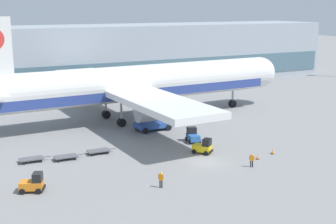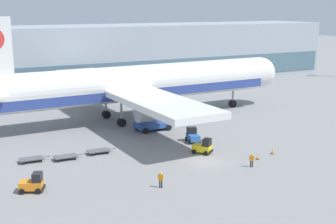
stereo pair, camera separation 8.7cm
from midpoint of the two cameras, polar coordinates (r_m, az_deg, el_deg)
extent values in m
plane|color=gray|center=(56.93, 4.63, -6.12)|extent=(400.00, 400.00, 0.00)
cube|color=#9EA8B2|center=(118.09, -1.29, 7.25)|extent=(90.00, 18.00, 14.00)
cube|color=slate|center=(110.41, 0.82, 5.22)|extent=(88.20, 0.20, 4.90)
cylinder|color=white|center=(76.81, -3.93, 3.54)|extent=(52.15, 7.39, 5.80)
cube|color=#2D428E|center=(77.03, -3.91, 2.58)|extent=(47.99, 7.15, 1.45)
sphere|color=white|center=(90.89, 11.09, 4.77)|extent=(5.68, 5.68, 5.68)
cube|color=white|center=(75.87, -5.69, 2.84)|extent=(9.47, 48.22, 0.90)
cylinder|color=#9EA0A5|center=(67.28, -2.21, 0.05)|extent=(4.28, 2.93, 2.80)
cylinder|color=#9EA0A5|center=(85.39, -8.39, 2.65)|extent=(4.28, 2.93, 2.80)
cylinder|color=#9EA0A5|center=(87.57, 7.87, 2.31)|extent=(0.36, 0.36, 4.00)
cylinder|color=black|center=(87.95, 7.83, 1.02)|extent=(1.33, 0.94, 1.30)
cylinder|color=#9EA0A5|center=(72.91, -5.76, 0.25)|extent=(0.36, 0.36, 4.00)
cylinder|color=black|center=(73.37, -5.72, -1.28)|extent=(1.33, 0.94, 1.30)
cylinder|color=#9EA0A5|center=(78.70, -7.63, 1.13)|extent=(0.36, 0.36, 4.00)
cylinder|color=black|center=(79.13, -7.59, -0.29)|extent=(1.33, 0.94, 1.30)
cube|color=#284C99|center=(71.07, -1.93, -1.56)|extent=(5.29, 3.16, 0.70)
cube|color=#B2B2B7|center=(70.20, -1.95, 1.53)|extent=(5.03, 3.00, 0.30)
cube|color=yellow|center=(70.10, -1.95, 1.97)|extent=(5.03, 3.00, 0.08)
cube|color=#284C99|center=(70.57, -1.94, 0.11)|extent=(4.27, 0.29, 3.68)
cube|color=#284C99|center=(70.57, -1.94, 0.11)|extent=(4.27, 0.29, 3.68)
cylinder|color=black|center=(73.32, -1.11, -1.39)|extent=(0.91, 0.39, 0.90)
cylinder|color=black|center=(70.77, 0.04, -1.91)|extent=(0.91, 0.39, 0.90)
cylinder|color=black|center=(71.62, -3.86, -1.76)|extent=(0.91, 0.39, 0.90)
cylinder|color=black|center=(69.01, -2.79, -2.31)|extent=(0.91, 0.39, 0.90)
cube|color=yellow|center=(60.05, 4.13, -4.39)|extent=(2.50, 2.68, 0.80)
cube|color=black|center=(59.58, 4.73, -3.69)|extent=(1.53, 1.46, 0.90)
cube|color=black|center=(59.71, 5.23, -4.80)|extent=(1.11, 0.88, 0.24)
cylinder|color=black|center=(60.52, 5.08, -4.67)|extent=(0.55, 0.62, 0.60)
cylinder|color=black|center=(59.27, 4.60, -5.04)|extent=(0.55, 0.62, 0.60)
cylinder|color=black|center=(61.08, 3.67, -4.48)|extent=(0.55, 0.62, 0.60)
cylinder|color=black|center=(59.84, 3.16, -4.84)|extent=(0.55, 0.62, 0.60)
cube|color=orange|center=(49.87, -16.35, -8.55)|extent=(2.67, 2.22, 0.80)
cube|color=black|center=(49.44, -15.67, -7.65)|extent=(1.33, 1.50, 0.90)
cube|color=black|center=(49.71, -14.93, -8.88)|extent=(0.66, 1.22, 0.24)
cylinder|color=black|center=(50.48, -15.25, -8.71)|extent=(0.65, 0.46, 0.60)
cylinder|color=black|center=(49.21, -15.58, -9.30)|extent=(0.65, 0.46, 0.60)
cylinder|color=black|center=(50.83, -17.05, -8.67)|extent=(0.65, 0.46, 0.60)
cylinder|color=black|center=(49.57, -17.42, -9.25)|extent=(0.65, 0.46, 0.60)
cube|color=#2D66B7|center=(64.75, 3.03, -3.10)|extent=(1.86, 2.55, 0.80)
cube|color=black|center=(65.12, 2.87, -2.23)|extent=(1.40, 1.15, 0.90)
cube|color=black|center=(65.95, 2.70, -3.05)|extent=(1.26, 0.43, 0.24)
cylinder|color=black|center=(65.39, 2.23, -3.29)|extent=(0.36, 0.64, 0.60)
cylinder|color=black|center=(65.81, 3.39, -3.20)|extent=(0.36, 0.64, 0.60)
cylinder|color=black|center=(63.92, 2.66, -3.68)|extent=(0.36, 0.64, 0.60)
cylinder|color=black|center=(64.34, 3.85, -3.58)|extent=(0.36, 0.64, 0.60)
cube|color=#56565B|center=(59.05, -16.37, -5.48)|extent=(2.85, 1.60, 0.12)
cube|color=#56565B|center=(59.33, -14.60, -5.29)|extent=(0.90, 0.11, 0.08)
cylinder|color=black|center=(59.86, -15.52, -5.42)|extent=(0.36, 0.16, 0.36)
cylinder|color=black|center=(58.66, -15.30, -5.78)|extent=(0.36, 0.16, 0.36)
cylinder|color=black|center=(59.59, -17.38, -5.63)|extent=(0.36, 0.16, 0.36)
cylinder|color=black|center=(58.39, -17.20, -5.99)|extent=(0.36, 0.16, 0.36)
cube|color=#56565B|center=(58.88, -12.43, -5.31)|extent=(2.85, 1.60, 0.12)
cube|color=#56565B|center=(59.28, -10.68, -5.10)|extent=(0.90, 0.11, 0.08)
cylinder|color=black|center=(59.75, -11.64, -5.25)|extent=(0.36, 0.16, 0.36)
cylinder|color=black|center=(58.57, -11.34, -5.60)|extent=(0.36, 0.16, 0.36)
cylinder|color=black|center=(59.35, -13.49, -5.46)|extent=(0.36, 0.16, 0.36)
cylinder|color=black|center=(58.16, -13.22, -5.83)|extent=(0.36, 0.16, 0.36)
cube|color=#56565B|center=(60.44, -8.52, -4.67)|extent=(2.85, 1.60, 0.12)
cube|color=#56565B|center=(60.97, -6.85, -4.46)|extent=(0.90, 0.11, 0.08)
cylinder|color=black|center=(61.37, -7.81, -4.61)|extent=(0.36, 0.16, 0.36)
cylinder|color=black|center=(60.21, -7.44, -4.94)|extent=(0.36, 0.16, 0.36)
cylinder|color=black|center=(60.84, -9.57, -4.83)|extent=(0.36, 0.16, 0.36)
cylinder|color=black|center=(59.67, -9.23, -5.17)|extent=(0.36, 0.16, 0.36)
cylinder|color=black|center=(49.04, -1.03, -8.74)|extent=(0.14, 0.14, 0.83)
cylinder|color=black|center=(48.99, -0.80, -8.76)|extent=(0.14, 0.14, 0.83)
cube|color=orange|center=(48.75, -0.92, -7.96)|extent=(0.42, 0.40, 0.62)
cylinder|color=orange|center=(48.80, -1.19, -7.90)|extent=(0.09, 0.09, 0.56)
cylinder|color=orange|center=(48.69, -0.64, -7.95)|extent=(0.09, 0.09, 0.56)
sphere|color=#DBB28E|center=(48.61, -0.92, -7.49)|extent=(0.22, 0.22, 0.22)
sphere|color=yellow|center=(48.59, -0.92, -7.42)|extent=(0.21, 0.21, 0.21)
cylinder|color=black|center=(55.81, 10.01, -6.24)|extent=(0.14, 0.14, 0.80)
cylinder|color=black|center=(55.81, 10.22, -6.25)|extent=(0.14, 0.14, 0.80)
cube|color=orange|center=(55.59, 10.14, -5.56)|extent=(0.42, 0.39, 0.60)
cylinder|color=orange|center=(55.57, 9.90, -5.53)|extent=(0.09, 0.09, 0.54)
cylinder|color=orange|center=(55.59, 10.39, -5.54)|extent=(0.09, 0.09, 0.54)
sphere|color=tan|center=(55.46, 10.16, -5.16)|extent=(0.22, 0.22, 0.22)
sphere|color=yellow|center=(55.45, 10.16, -5.11)|extent=(0.21, 0.21, 0.21)
cube|color=black|center=(58.86, 10.81, -5.65)|extent=(0.40, 0.40, 0.04)
cone|color=orange|center=(58.76, 10.82, -5.37)|extent=(0.32, 0.32, 0.56)
cylinder|color=white|center=(58.75, 10.83, -5.35)|extent=(0.19, 0.19, 0.08)
cube|color=black|center=(61.25, 12.57, -5.00)|extent=(0.40, 0.40, 0.04)
cone|color=orange|center=(61.15, 12.59, -4.69)|extent=(0.32, 0.32, 0.65)
cylinder|color=white|center=(61.14, 12.59, -4.66)|extent=(0.19, 0.19, 0.09)
camera|label=1|loc=(0.04, -90.04, -0.01)|focal=50.00mm
camera|label=2|loc=(0.04, 89.96, 0.01)|focal=50.00mm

